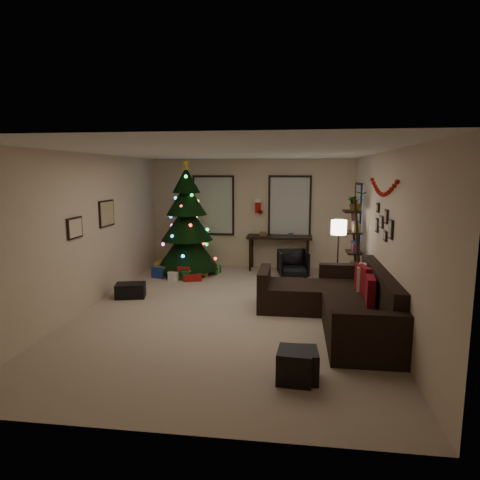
% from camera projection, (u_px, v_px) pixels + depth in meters
% --- Properties ---
extents(floor, '(7.00, 7.00, 0.00)m').
position_uv_depth(floor, '(230.00, 311.00, 7.27)').
color(floor, tan).
rests_on(floor, ground).
extents(ceiling, '(7.00, 7.00, 0.00)m').
position_uv_depth(ceiling, '(229.00, 152.00, 6.84)').
color(ceiling, white).
rests_on(ceiling, floor).
extents(wall_back, '(5.00, 0.00, 5.00)m').
position_uv_depth(wall_back, '(251.00, 214.00, 10.48)').
color(wall_back, beige).
rests_on(wall_back, floor).
extents(wall_front, '(5.00, 0.00, 5.00)m').
position_uv_depth(wall_front, '(167.00, 292.00, 3.63)').
color(wall_front, beige).
rests_on(wall_front, floor).
extents(wall_left, '(0.00, 7.00, 7.00)m').
position_uv_depth(wall_left, '(89.00, 231.00, 7.38)').
color(wall_left, beige).
rests_on(wall_left, floor).
extents(wall_right, '(0.00, 7.00, 7.00)m').
position_uv_depth(wall_right, '(383.00, 237.00, 6.73)').
color(wall_right, beige).
rests_on(wall_right, floor).
extents(window_back_left, '(1.05, 0.06, 1.50)m').
position_uv_depth(window_back_left, '(214.00, 205.00, 10.54)').
color(window_back_left, '#728CB2').
rests_on(window_back_left, wall_back).
extents(window_back_right, '(1.05, 0.06, 1.50)m').
position_uv_depth(window_back_right, '(290.00, 206.00, 10.30)').
color(window_back_right, '#728CB2').
rests_on(window_back_right, wall_back).
extents(window_right_wall, '(0.06, 0.90, 1.30)m').
position_uv_depth(window_right_wall, '(359.00, 213.00, 9.21)').
color(window_right_wall, '#728CB2').
rests_on(window_right_wall, wall_right).
extents(christmas_tree, '(1.46, 1.46, 2.72)m').
position_uv_depth(christmas_tree, '(187.00, 226.00, 9.79)').
color(christmas_tree, black).
rests_on(christmas_tree, floor).
extents(presents, '(1.50, 1.01, 0.30)m').
position_uv_depth(presents, '(185.00, 272.00, 9.60)').
color(presents, gold).
rests_on(presents, floor).
extents(sofa, '(2.02, 2.93, 0.90)m').
position_uv_depth(sofa, '(339.00, 304.00, 6.68)').
color(sofa, black).
rests_on(sofa, floor).
extents(pillow_red_a, '(0.15, 0.44, 0.43)m').
position_uv_depth(pillow_red_a, '(370.00, 291.00, 6.17)').
color(pillow_red_a, maroon).
rests_on(pillow_red_a, sofa).
extents(pillow_red_b, '(0.23, 0.48, 0.46)m').
position_uv_depth(pillow_red_b, '(363.00, 280.00, 6.81)').
color(pillow_red_b, maroon).
rests_on(pillow_red_b, sofa).
extents(pillow_cream, '(0.22, 0.46, 0.44)m').
position_uv_depth(pillow_cream, '(362.00, 278.00, 6.99)').
color(pillow_cream, beige).
rests_on(pillow_cream, sofa).
extents(ottoman_near, '(0.42, 0.42, 0.37)m').
position_uv_depth(ottoman_near, '(295.00, 366.00, 4.80)').
color(ottoman_near, black).
rests_on(ottoman_near, floor).
extents(ottoman_far, '(0.40, 0.40, 0.36)m').
position_uv_depth(ottoman_far, '(301.00, 365.00, 4.83)').
color(ottoman_far, black).
rests_on(ottoman_far, floor).
extents(desk, '(1.57, 0.56, 0.85)m').
position_uv_depth(desk, '(279.00, 240.00, 10.21)').
color(desk, black).
rests_on(desk, floor).
extents(desk_chair, '(0.69, 0.66, 0.63)m').
position_uv_depth(desk_chair, '(293.00, 263.00, 9.60)').
color(desk_chair, black).
rests_on(desk_chair, floor).
extents(bookshelf, '(0.30, 0.55, 1.86)m').
position_uv_depth(bookshelf, '(355.00, 246.00, 8.45)').
color(bookshelf, black).
rests_on(bookshelf, floor).
extents(potted_plant, '(0.56, 0.50, 0.56)m').
position_uv_depth(potted_plant, '(357.00, 199.00, 8.36)').
color(potted_plant, '#4C4C4C').
rests_on(potted_plant, bookshelf).
extents(floor_lamp, '(0.31, 0.31, 1.44)m').
position_uv_depth(floor_lamp, '(339.00, 232.00, 8.29)').
color(floor_lamp, black).
rests_on(floor_lamp, floor).
extents(art_map, '(0.04, 0.60, 0.50)m').
position_uv_depth(art_map, '(107.00, 213.00, 8.00)').
color(art_map, black).
rests_on(art_map, wall_left).
extents(art_abstract, '(0.04, 0.45, 0.35)m').
position_uv_depth(art_abstract, '(75.00, 228.00, 6.85)').
color(art_abstract, black).
rests_on(art_abstract, wall_left).
extents(gallery, '(0.03, 1.25, 0.54)m').
position_uv_depth(gallery, '(384.00, 224.00, 6.63)').
color(gallery, black).
rests_on(gallery, wall_right).
extents(garland, '(0.08, 1.90, 0.30)m').
position_uv_depth(garland, '(383.00, 187.00, 6.62)').
color(garland, '#A5140C').
rests_on(garland, wall_right).
extents(stocking_left, '(0.20, 0.05, 0.36)m').
position_uv_depth(stocking_left, '(246.00, 212.00, 10.56)').
color(stocking_left, '#990F0C').
rests_on(stocking_left, wall_back).
extents(stocking_right, '(0.20, 0.05, 0.36)m').
position_uv_depth(stocking_right, '(258.00, 206.00, 10.28)').
color(stocking_right, '#990F0C').
rests_on(stocking_right, wall_back).
extents(storage_bin, '(0.62, 0.49, 0.27)m').
position_uv_depth(storage_bin, '(131.00, 290.00, 8.03)').
color(storage_bin, black).
rests_on(storage_bin, floor).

